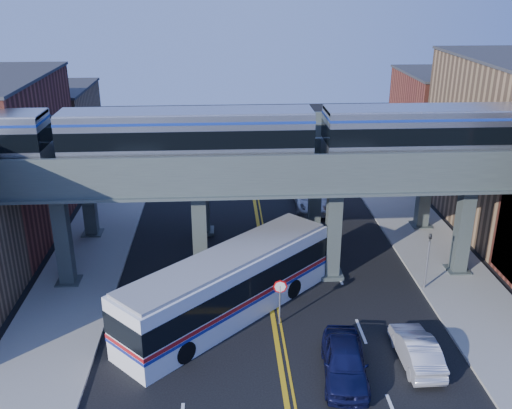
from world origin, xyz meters
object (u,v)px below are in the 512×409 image
Objects in this scene: car_lane_c at (311,198)px; car_lane_d at (272,175)px; stop_sign at (280,295)px; car_lane_b at (293,239)px; transit_train at (187,136)px; transit_bus at (229,286)px; traffic_signal at (428,255)px; car_parked_curb at (416,349)px; car_lane_a at (345,361)px.

car_lane_d is (-2.67, 6.00, 0.00)m from car_lane_c.
stop_sign is 0.59× the size of car_lane_b.
transit_train is at bearing 133.67° from stop_sign.
stop_sign is 0.48× the size of car_lane_d.
transit_bus reaches higher than car_lane_d.
transit_train is at bearing -153.21° from car_lane_b.
car_lane_d is at bearing 70.13° from transit_train.
transit_bus reaches higher than car_lane_b.
stop_sign reaches higher than car_lane_c.
car_lane_d is at bearing 34.95° from transit_bus.
transit_bus is (2.09, -4.01, -7.30)m from transit_train.
traffic_signal is at bearing -67.49° from car_lane_d.
car_parked_curb is at bearing -38.35° from transit_train.
traffic_signal reaches higher than car_lane_b.
car_lane_c is (2.38, 7.43, 0.06)m from car_lane_b.
car_lane_d is at bearing 86.69° from car_lane_b.
car_lane_a is at bearing 12.86° from car_parked_curb.
transit_train reaches higher than car_parked_curb.
stop_sign is 7.28m from car_parked_curb.
car_lane_b is 1.01× the size of car_parked_curb.
car_lane_a is (-6.35, -7.53, -1.46)m from traffic_signal.
transit_train is 15.40m from traffic_signal.
transit_train reaches higher than car_lane_a.
car_lane_a is at bearing -60.62° from stop_sign.
car_lane_c is (6.88, 15.45, -1.01)m from transit_bus.
transit_bus is at bearing -99.37° from car_lane_d.
car_lane_d is at bearing 98.82° from car_lane_a.
traffic_signal reaches higher than transit_bus.
car_lane_a is 0.90× the size of car_lane_d.
car_lane_a is (2.55, -4.53, -0.91)m from stop_sign.
car_lane_b is at bearing 99.77° from car_lane_a.
transit_train is 9.75× the size of car_parked_curb.
transit_train is at bearing 171.68° from traffic_signal.
transit_train is 14.58m from car_lane_a.
stop_sign is 2.86m from transit_bus.
transit_train is 8.58m from transit_bus.
transit_bus is 16.94m from car_lane_c.
car_lane_b is at bearing 31.31° from transit_train.
car_lane_d is at bearing -80.09° from car_parked_curb.
traffic_signal is at bearing -44.81° from car_lane_b.
transit_bus reaches higher than stop_sign.
car_lane_c is at bearing 75.68° from stop_sign.
car_lane_a is at bearing -86.09° from car_lane_d.
car_lane_b is at bearing 139.71° from traffic_signal.
car_parked_curb is at bearing -30.70° from stop_sign.
car_lane_b is (-0.74, 13.54, -0.11)m from car_lane_a.
car_lane_b is at bearing -71.16° from car_parked_curb.
traffic_signal is 0.72× the size of car_lane_c.
transit_train is 8.70× the size of car_lane_a.
transit_train is 3.62× the size of transit_bus.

